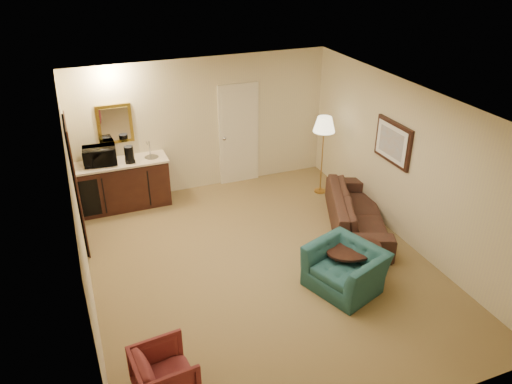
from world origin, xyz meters
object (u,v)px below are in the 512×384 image
(coffee_table, at_px, (353,262))
(floor_lamp, at_px, (322,155))
(wetbar_cabinet, at_px, (124,184))
(coffee_maker, at_px, (129,154))
(sofa, at_px, (358,206))
(microwave, at_px, (99,154))
(rose_chair_near, at_px, (164,372))
(teal_armchair, at_px, (346,262))
(waste_bin, at_px, (162,195))

(coffee_table, height_order, floor_lamp, floor_lamp)
(wetbar_cabinet, bearing_deg, coffee_maker, -33.70)
(sofa, xyz_separation_m, coffee_maker, (-3.45, 2.18, 0.64))
(floor_lamp, xyz_separation_m, microwave, (-4.03, 0.84, 0.33))
(sofa, relative_size, rose_chair_near, 3.38)
(rose_chair_near, bearing_deg, floor_lamp, -52.00)
(wetbar_cabinet, relative_size, coffee_maker, 5.33)
(coffee_table, distance_m, microwave, 4.77)
(microwave, bearing_deg, coffee_maker, -9.49)
(teal_armchair, distance_m, rose_chair_near, 2.97)
(microwave, xyz_separation_m, coffee_maker, (0.50, -0.12, -0.04))
(floor_lamp, bearing_deg, coffee_table, -108.07)
(teal_armchair, height_order, rose_chair_near, teal_armchair)
(microwave, bearing_deg, waste_bin, -1.12)
(teal_armchair, xyz_separation_m, floor_lamp, (1.10, 2.81, 0.35))
(sofa, height_order, rose_chair_near, sofa)
(sofa, relative_size, coffee_maker, 7.23)
(microwave, height_order, coffee_maker, microwave)
(teal_armchair, xyz_separation_m, microwave, (-2.92, 3.64, 0.68))
(sofa, height_order, coffee_table, sofa)
(teal_armchair, height_order, waste_bin, teal_armchair)
(waste_bin, relative_size, coffee_maker, 0.86)
(teal_armchair, height_order, floor_lamp, floor_lamp)
(sofa, relative_size, floor_lamp, 1.42)
(wetbar_cabinet, bearing_deg, microwave, 175.96)
(rose_chair_near, bearing_deg, microwave, -4.29)
(microwave, bearing_deg, wetbar_cabinet, 0.25)
(coffee_table, height_order, coffee_maker, coffee_maker)
(floor_lamp, bearing_deg, rose_chair_near, -136.42)
(wetbar_cabinet, distance_m, floor_lamp, 3.78)
(teal_armchair, distance_m, floor_lamp, 3.03)
(wetbar_cabinet, relative_size, microwave, 2.87)
(teal_armchair, bearing_deg, waste_bin, -171.76)
(sofa, relative_size, coffee_table, 2.57)
(coffee_maker, bearing_deg, rose_chair_near, -92.82)
(coffee_table, xyz_separation_m, coffee_maker, (-2.68, 3.32, 0.82))
(sofa, height_order, coffee_maker, coffee_maker)
(rose_chair_near, bearing_deg, wetbar_cabinet, -8.73)
(coffee_table, relative_size, coffee_maker, 2.81)
(sofa, bearing_deg, microwave, 82.93)
(coffee_table, bearing_deg, wetbar_cabinet, 129.55)
(rose_chair_near, distance_m, floor_lamp, 5.44)
(teal_armchair, relative_size, rose_chair_near, 1.52)
(rose_chair_near, bearing_deg, coffee_table, -75.42)
(wetbar_cabinet, xyz_separation_m, coffee_maker, (0.15, -0.10, 0.61))
(sofa, distance_m, floor_lamp, 1.51)
(teal_armchair, xyz_separation_m, coffee_maker, (-2.43, 3.52, 0.64))
(floor_lamp, relative_size, waste_bin, 5.90)
(sofa, distance_m, teal_armchair, 1.69)
(wetbar_cabinet, height_order, teal_armchair, wetbar_cabinet)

